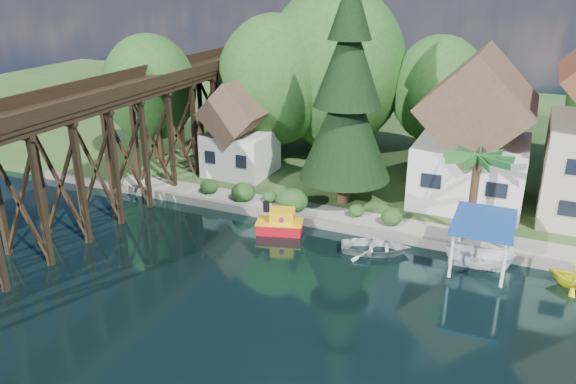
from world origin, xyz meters
name	(u,v)px	position (x,y,z in m)	size (l,w,h in m)	color
ground	(295,290)	(0.00, 0.00, 0.00)	(140.00, 140.00, 0.00)	black
bank	(420,132)	(0.00, 34.00, 0.25)	(140.00, 52.00, 0.50)	#2B4C1E
seawall	(401,238)	(4.00, 8.00, 0.31)	(60.00, 0.40, 0.62)	slate
promenade	(437,232)	(6.00, 9.30, 0.53)	(50.00, 2.60, 0.06)	gray
trestle_bridge	(113,138)	(-16.00, 5.17, 5.35)	(4.12, 44.18, 9.30)	black
house_left	(474,138)	(7.00, 16.00, 5.14)	(7.64, 8.64, 11.02)	silver
shed	(240,134)	(-11.00, 14.50, 3.83)	(5.09, 5.40, 7.85)	silver
bg_trees	(408,88)	(1.00, 21.25, 7.29)	(49.90, 13.30, 10.57)	#382314
shrubs	(286,198)	(-4.60, 9.26, 1.23)	(15.76, 2.47, 1.70)	#184418
conifer	(347,98)	(-1.17, 11.82, 8.16)	(6.47, 6.47, 15.92)	#382314
palm_tree	(478,161)	(7.90, 9.63, 5.53)	(4.90, 4.90, 5.76)	#382314
tugboat	(280,223)	(-3.71, 6.28, 0.66)	(3.37, 2.43, 2.20)	#BA0C17
boat_white_a	(376,246)	(2.85, 6.03, 0.44)	(3.04, 4.25, 0.88)	silver
boat_canopy	(480,249)	(8.89, 6.37, 1.34)	(3.92, 4.87, 3.12)	white
boat_yellow	(576,276)	(13.96, 6.39, 0.73)	(2.38, 2.76, 1.45)	yellow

